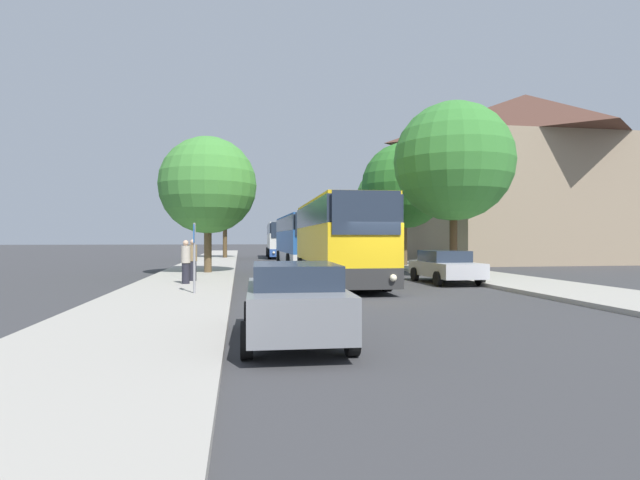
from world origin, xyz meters
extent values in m
plane|color=#38383A|center=(0.00, 0.00, 0.00)|extent=(300.00, 300.00, 0.00)
cube|color=#A39E93|center=(-7.00, 0.00, 0.07)|extent=(4.00, 120.00, 0.15)
cube|color=#A39E93|center=(7.00, 0.00, 0.07)|extent=(4.00, 120.00, 0.15)
cube|color=gray|center=(19.49, 23.11, 4.87)|extent=(17.80, 15.23, 9.75)
pyramid|color=#513328|center=(19.49, 23.11, 12.03)|extent=(17.80, 15.23, 4.57)
cube|color=#2D2D2D|center=(-0.55, 4.76, 0.62)|extent=(2.77, 10.53, 0.70)
cube|color=yellow|center=(-0.55, 4.76, 1.72)|extent=(2.77, 10.53, 1.50)
cube|color=#232D3D|center=(-0.55, 4.76, 2.95)|extent=(2.79, 10.32, 0.95)
cube|color=yellow|center=(-0.55, 4.76, 3.48)|extent=(2.71, 10.32, 0.12)
cube|color=#232D3D|center=(-0.66, -0.51, 2.80)|extent=(2.30, 0.11, 1.45)
sphere|color=#F4EAC1|center=(-1.55, -0.51, 0.66)|extent=(0.24, 0.24, 0.24)
sphere|color=#F4EAC1|center=(0.24, -0.55, 0.66)|extent=(0.24, 0.24, 0.24)
cylinder|color=black|center=(-1.89, 1.64, 0.50)|extent=(0.32, 1.01, 1.00)
cylinder|color=black|center=(0.66, 1.59, 0.50)|extent=(0.32, 1.01, 1.00)
cylinder|color=black|center=(-1.76, 7.93, 0.50)|extent=(0.32, 1.01, 1.00)
cylinder|color=black|center=(0.79, 7.87, 0.50)|extent=(0.32, 1.01, 1.00)
cube|color=silver|center=(-0.37, 19.32, 0.62)|extent=(2.72, 11.62, 0.70)
cube|color=#285BA8|center=(-0.37, 19.32, 1.73)|extent=(2.72, 11.62, 1.50)
cube|color=#232D3D|center=(-0.37, 19.32, 2.95)|extent=(2.74, 11.39, 0.95)
cube|color=#285BA8|center=(-0.37, 19.32, 3.49)|extent=(2.66, 11.38, 0.12)
cube|color=#232D3D|center=(-0.29, 13.50, 2.80)|extent=(2.30, 0.09, 1.45)
sphere|color=#F4EAC1|center=(-1.18, 13.47, 0.66)|extent=(0.24, 0.24, 0.24)
sphere|color=#F4EAC1|center=(0.61, 13.49, 0.66)|extent=(0.24, 0.24, 0.24)
cylinder|color=black|center=(-1.59, 15.83, 0.50)|extent=(0.31, 1.00, 1.00)
cylinder|color=black|center=(0.96, 15.87, 0.50)|extent=(0.31, 1.00, 1.00)
cylinder|color=black|center=(-1.69, 22.78, 0.50)|extent=(0.31, 1.00, 1.00)
cylinder|color=black|center=(0.86, 22.81, 0.50)|extent=(0.31, 1.00, 1.00)
cube|color=#2D519E|center=(-0.66, 34.31, 0.62)|extent=(2.72, 10.46, 0.70)
cube|color=silver|center=(-0.66, 34.31, 1.69)|extent=(2.72, 10.46, 1.44)
cube|color=#232D3D|center=(-0.66, 34.31, 2.89)|extent=(2.73, 10.26, 0.95)
cube|color=silver|center=(-0.66, 34.31, 3.42)|extent=(2.66, 10.25, 0.12)
cube|color=#232D3D|center=(-0.82, 29.08, 2.74)|extent=(2.16, 0.13, 1.45)
sphere|color=#F4EAC1|center=(-1.66, 29.09, 0.66)|extent=(0.24, 0.24, 0.24)
sphere|color=#F4EAC1|center=(0.02, 29.03, 0.66)|extent=(0.24, 0.24, 0.24)
cylinder|color=black|center=(-1.96, 31.22, 0.50)|extent=(0.33, 1.01, 1.00)
cylinder|color=black|center=(0.44, 31.15, 0.50)|extent=(0.33, 1.01, 1.00)
cylinder|color=black|center=(-1.77, 37.46, 0.50)|extent=(0.33, 1.01, 1.00)
cylinder|color=black|center=(0.63, 37.39, 0.50)|extent=(0.33, 1.01, 1.00)
cube|color=slate|center=(-3.72, -6.91, 0.68)|extent=(1.85, 4.16, 0.75)
cube|color=#232D3D|center=(-3.73, -7.07, 1.27)|extent=(1.59, 2.18, 0.43)
cylinder|color=black|center=(-4.55, -5.61, 0.31)|extent=(0.22, 0.63, 0.62)
cylinder|color=black|center=(-2.82, -5.66, 0.31)|extent=(0.22, 0.63, 0.62)
cylinder|color=black|center=(-4.63, -8.15, 0.31)|extent=(0.22, 0.63, 0.62)
cylinder|color=black|center=(-2.90, -8.20, 0.31)|extent=(0.22, 0.63, 0.62)
cube|color=#B7B7BC|center=(4.15, 4.31, 0.62)|extent=(1.87, 4.31, 0.63)
cube|color=#232D3D|center=(4.15, 4.48, 1.18)|extent=(1.64, 2.25, 0.48)
cylinder|color=black|center=(5.08, 2.98, 0.31)|extent=(0.20, 0.62, 0.62)
cylinder|color=black|center=(3.23, 2.97, 0.31)|extent=(0.20, 0.62, 0.62)
cylinder|color=black|center=(5.06, 5.65, 0.31)|extent=(0.20, 0.62, 0.62)
cylinder|color=black|center=(3.22, 5.63, 0.31)|extent=(0.20, 0.62, 0.62)
cube|color=silver|center=(4.01, 29.17, 0.67)|extent=(1.90, 4.62, 0.72)
cube|color=#232D3D|center=(4.00, 29.35, 1.29)|extent=(1.61, 2.42, 0.52)
cylinder|color=black|center=(4.93, 27.79, 0.31)|extent=(0.22, 0.63, 0.62)
cylinder|color=black|center=(3.20, 27.72, 0.31)|extent=(0.22, 0.63, 0.62)
cylinder|color=black|center=(4.82, 30.61, 0.31)|extent=(0.22, 0.63, 0.62)
cylinder|color=black|center=(3.09, 30.55, 0.31)|extent=(0.22, 0.63, 0.62)
cylinder|color=gray|center=(-6.22, 0.60, 1.31)|extent=(0.08, 0.08, 2.32)
cube|color=#1E56A3|center=(-6.22, 0.60, 2.12)|extent=(0.03, 0.45, 0.60)
cylinder|color=#23232D|center=(-6.86, 4.18, 0.56)|extent=(0.30, 0.30, 0.83)
cylinder|color=#B2A899|center=(-6.86, 4.18, 1.32)|extent=(0.36, 0.36, 0.69)
sphere|color=tan|center=(-6.86, 4.18, 1.78)|extent=(0.22, 0.22, 0.22)
cylinder|color=#23232D|center=(-6.71, 5.56, 0.57)|extent=(0.30, 0.30, 0.84)
cylinder|color=olive|center=(-6.71, 5.56, 1.34)|extent=(0.36, 0.36, 0.70)
sphere|color=tan|center=(-6.71, 5.56, 1.81)|extent=(0.23, 0.23, 0.23)
cylinder|color=#513D23|center=(-6.10, 31.66, 2.01)|extent=(0.40, 0.40, 3.73)
sphere|color=#387F33|center=(-6.10, 31.66, 5.67)|extent=(4.76, 4.76, 4.76)
cylinder|color=brown|center=(-6.41, 10.94, 1.51)|extent=(0.40, 0.40, 2.71)
sphere|color=#428938|center=(-6.41, 10.94, 4.80)|extent=(5.17, 5.17, 5.17)
cylinder|color=brown|center=(6.27, 16.07, 1.76)|extent=(0.40, 0.40, 3.21)
sphere|color=#2D7028|center=(6.27, 16.07, 5.53)|extent=(5.78, 5.78, 5.78)
cylinder|color=brown|center=(7.71, 25.73, 2.03)|extent=(0.40, 0.40, 3.76)
sphere|color=#428938|center=(7.71, 25.73, 5.68)|extent=(4.71, 4.71, 4.71)
cylinder|color=#47331E|center=(6.21, 8.10, 1.89)|extent=(0.40, 0.40, 3.49)
sphere|color=#387F33|center=(6.21, 8.10, 5.95)|extent=(6.16, 6.16, 6.16)
camera|label=1|loc=(-4.74, -16.29, 1.96)|focal=28.00mm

